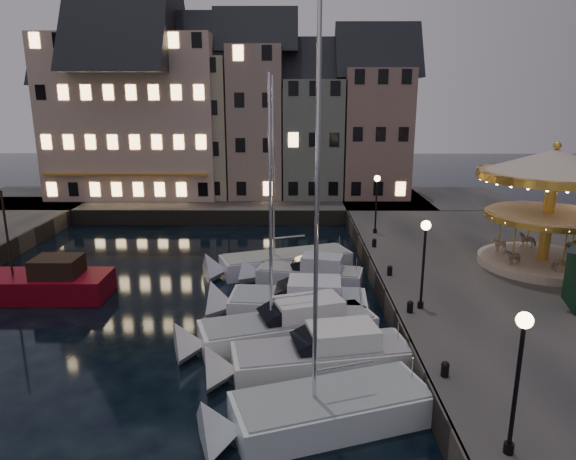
{
  "coord_description": "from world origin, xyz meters",
  "views": [
    {
      "loc": [
        1.24,
        -21.15,
        10.79
      ],
      "look_at": [
        1.0,
        8.0,
        3.2
      ],
      "focal_mm": 32.0,
      "sensor_mm": 36.0,
      "label": 1
    }
  ],
  "objects_px": {
    "bollard_a": "(445,368)",
    "motorboat_b": "(312,359)",
    "motorboat_a": "(316,413)",
    "streetlamp_a": "(519,364)",
    "motorboat_c": "(280,329)",
    "motorboat_e": "(303,276)",
    "streetlamp_b": "(424,252)",
    "motorboat_f": "(278,263)",
    "red_fishing_boat": "(36,285)",
    "bollard_b": "(410,306)",
    "motorboat_d": "(290,304)",
    "streetlamp_c": "(377,196)",
    "bollard_d": "(374,242)",
    "carousel": "(552,186)",
    "bollard_c": "(390,270)"
  },
  "relations": [
    {
      "from": "motorboat_b",
      "to": "motorboat_e",
      "type": "height_order",
      "value": "same"
    },
    {
      "from": "motorboat_d",
      "to": "carousel",
      "type": "height_order",
      "value": "carousel"
    },
    {
      "from": "streetlamp_a",
      "to": "motorboat_b",
      "type": "distance_m",
      "value": 8.87
    },
    {
      "from": "bollard_a",
      "to": "carousel",
      "type": "relative_size",
      "value": 0.07
    },
    {
      "from": "streetlamp_a",
      "to": "bollard_c",
      "type": "xyz_separation_m",
      "value": [
        -0.6,
        14.5,
        -2.41
      ]
    },
    {
      "from": "streetlamp_b",
      "to": "motorboat_a",
      "type": "height_order",
      "value": "motorboat_a"
    },
    {
      "from": "bollard_a",
      "to": "motorboat_d",
      "type": "xyz_separation_m",
      "value": [
        -5.46,
        8.01,
        -0.96
      ]
    },
    {
      "from": "streetlamp_a",
      "to": "bollard_a",
      "type": "height_order",
      "value": "streetlamp_a"
    },
    {
      "from": "motorboat_a",
      "to": "motorboat_b",
      "type": "distance_m",
      "value": 3.45
    },
    {
      "from": "bollard_a",
      "to": "motorboat_c",
      "type": "xyz_separation_m",
      "value": [
        -5.9,
        5.03,
        -0.92
      ]
    },
    {
      "from": "streetlamp_a",
      "to": "motorboat_c",
      "type": "distance_m",
      "value": 11.62
    },
    {
      "from": "bollard_b",
      "to": "motorboat_e",
      "type": "relative_size",
      "value": 0.08
    },
    {
      "from": "motorboat_b",
      "to": "motorboat_f",
      "type": "bearing_deg",
      "value": 97.84
    },
    {
      "from": "streetlamp_c",
      "to": "bollard_c",
      "type": "xyz_separation_m",
      "value": [
        -0.6,
        -9.0,
        -2.41
      ]
    },
    {
      "from": "streetlamp_a",
      "to": "carousel",
      "type": "bearing_deg",
      "value": 62.23
    },
    {
      "from": "streetlamp_b",
      "to": "motorboat_b",
      "type": "xyz_separation_m",
      "value": [
        -5.16,
        -3.62,
        -3.37
      ]
    },
    {
      "from": "bollard_d",
      "to": "red_fishing_boat",
      "type": "bearing_deg",
      "value": -163.92
    },
    {
      "from": "bollard_a",
      "to": "red_fishing_boat",
      "type": "relative_size",
      "value": 0.07
    },
    {
      "from": "streetlamp_b",
      "to": "motorboat_f",
      "type": "distance_m",
      "value": 11.73
    },
    {
      "from": "motorboat_d",
      "to": "motorboat_c",
      "type": "bearing_deg",
      "value": -98.37
    },
    {
      "from": "motorboat_a",
      "to": "motorboat_f",
      "type": "distance_m",
      "value": 16.01
    },
    {
      "from": "streetlamp_a",
      "to": "motorboat_d",
      "type": "bearing_deg",
      "value": 116.78
    },
    {
      "from": "streetlamp_a",
      "to": "bollard_b",
      "type": "xyz_separation_m",
      "value": [
        -0.6,
        9.5,
        -2.41
      ]
    },
    {
      "from": "motorboat_b",
      "to": "red_fishing_boat",
      "type": "height_order",
      "value": "red_fishing_boat"
    },
    {
      "from": "streetlamp_c",
      "to": "bollard_b",
      "type": "xyz_separation_m",
      "value": [
        -0.6,
        -14.0,
        -2.41
      ]
    },
    {
      "from": "motorboat_c",
      "to": "motorboat_e",
      "type": "distance_m",
      "value": 7.25
    },
    {
      "from": "bollard_b",
      "to": "red_fishing_boat",
      "type": "xyz_separation_m",
      "value": [
        -19.52,
        4.87,
        -0.89
      ]
    },
    {
      "from": "streetlamp_a",
      "to": "bollard_b",
      "type": "bearing_deg",
      "value": 93.61
    },
    {
      "from": "bollard_b",
      "to": "motorboat_a",
      "type": "height_order",
      "value": "motorboat_a"
    },
    {
      "from": "streetlamp_b",
      "to": "motorboat_f",
      "type": "xyz_separation_m",
      "value": [
        -6.88,
        8.84,
        -3.49
      ]
    },
    {
      "from": "bollard_d",
      "to": "motorboat_a",
      "type": "height_order",
      "value": "motorboat_a"
    },
    {
      "from": "bollard_a",
      "to": "motorboat_b",
      "type": "xyz_separation_m",
      "value": [
        -4.56,
        2.38,
        -0.96
      ]
    },
    {
      "from": "streetlamp_a",
      "to": "bollard_d",
      "type": "distance_m",
      "value": 20.15
    },
    {
      "from": "streetlamp_a",
      "to": "bollard_d",
      "type": "relative_size",
      "value": 7.32
    },
    {
      "from": "motorboat_e",
      "to": "carousel",
      "type": "relative_size",
      "value": 0.87
    },
    {
      "from": "streetlamp_b",
      "to": "motorboat_c",
      "type": "height_order",
      "value": "motorboat_c"
    },
    {
      "from": "motorboat_d",
      "to": "bollard_d",
      "type": "bearing_deg",
      "value": 55.65
    },
    {
      "from": "motorboat_c",
      "to": "bollard_c",
      "type": "bearing_deg",
      "value": 42.84
    },
    {
      "from": "motorboat_a",
      "to": "bollard_c",
      "type": "bearing_deg",
      "value": 68.61
    },
    {
      "from": "carousel",
      "to": "bollard_d",
      "type": "bearing_deg",
      "value": 157.38
    },
    {
      "from": "carousel",
      "to": "motorboat_a",
      "type": "bearing_deg",
      "value": -135.84
    },
    {
      "from": "streetlamp_b",
      "to": "streetlamp_c",
      "type": "bearing_deg",
      "value": 90.0
    },
    {
      "from": "streetlamp_c",
      "to": "motorboat_d",
      "type": "relative_size",
      "value": 0.52
    },
    {
      "from": "motorboat_b",
      "to": "carousel",
      "type": "xyz_separation_m",
      "value": [
        13.69,
        9.82,
        5.35
      ]
    },
    {
      "from": "bollard_d",
      "to": "motorboat_e",
      "type": "xyz_separation_m",
      "value": [
        -4.74,
        -3.81,
        -0.96
      ]
    },
    {
      "from": "red_fishing_boat",
      "to": "bollard_a",
      "type": "bearing_deg",
      "value": -27.98
    },
    {
      "from": "bollard_b",
      "to": "bollard_d",
      "type": "relative_size",
      "value": 1.0
    },
    {
      "from": "motorboat_a",
      "to": "motorboat_f",
      "type": "bearing_deg",
      "value": 96.27
    },
    {
      "from": "motorboat_a",
      "to": "streetlamp_a",
      "type": "bearing_deg",
      "value": -29.75
    },
    {
      "from": "streetlamp_a",
      "to": "streetlamp_b",
      "type": "relative_size",
      "value": 1.0
    }
  ]
}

